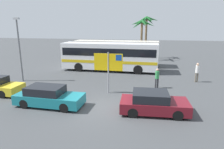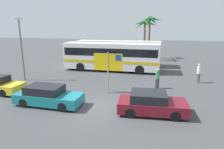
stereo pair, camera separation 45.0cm
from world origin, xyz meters
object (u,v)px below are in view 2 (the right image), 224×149
car_teal (48,96)px  pedestrian_crossing_lot (199,71)px  car_maroon (151,103)px  bus_rear_coach (118,52)px  pedestrian_by_bus (158,77)px  ferry_sign (109,64)px  bus_front_coach (111,55)px

car_teal → pedestrian_crossing_lot: bearing=37.6°
car_maroon → bus_rear_coach: bearing=105.1°
car_teal → pedestrian_by_bus: 8.78m
car_maroon → ferry_sign: bearing=134.3°
car_maroon → pedestrian_by_bus: bearing=82.7°
bus_front_coach → pedestrian_crossing_lot: (8.90, -3.11, -0.72)m
car_teal → pedestrian_crossing_lot: pedestrian_crossing_lot is taller
car_teal → bus_front_coach: bearing=82.1°
pedestrian_crossing_lot → bus_rear_coach: bearing=43.9°
car_maroon → pedestrian_crossing_lot: (3.96, 7.62, 0.43)m
pedestrian_crossing_lot → pedestrian_by_bus: pedestrian_crossing_lot is taller
bus_front_coach → pedestrian_by_bus: bearing=-47.3°
bus_rear_coach → pedestrian_by_bus: bearing=-60.5°
bus_front_coach → ferry_sign: ferry_sign is taller
bus_front_coach → ferry_sign: size_ratio=3.38×
car_maroon → pedestrian_crossing_lot: bearing=58.7°
ferry_sign → car_teal: 4.96m
car_teal → pedestrian_by_bus: (7.01, 5.27, 0.35)m
bus_rear_coach → ferry_sign: bearing=-82.5°
bus_front_coach → car_maroon: 11.87m
ferry_sign → pedestrian_crossing_lot: bearing=32.3°
car_teal → car_maroon: bearing=3.2°
pedestrian_by_bus → car_maroon: bearing=-19.4°
bus_rear_coach → car_teal: bearing=-97.5°
ferry_sign → pedestrian_crossing_lot: (7.32, 4.60, -1.26)m
ferry_sign → pedestrian_by_bus: (3.67, 2.02, -1.33)m
car_teal → bus_rear_coach: bearing=83.7°
bus_front_coach → car_maroon: (4.94, -10.73, -1.15)m
bus_rear_coach → pedestrian_crossing_lot: size_ratio=6.02×
car_teal → ferry_sign: bearing=45.3°
car_teal → pedestrian_by_bus: size_ratio=2.65×
pedestrian_crossing_lot → pedestrian_by_bus: bearing=115.5°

